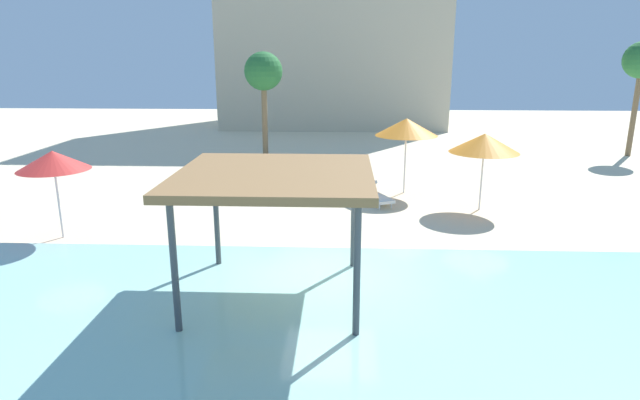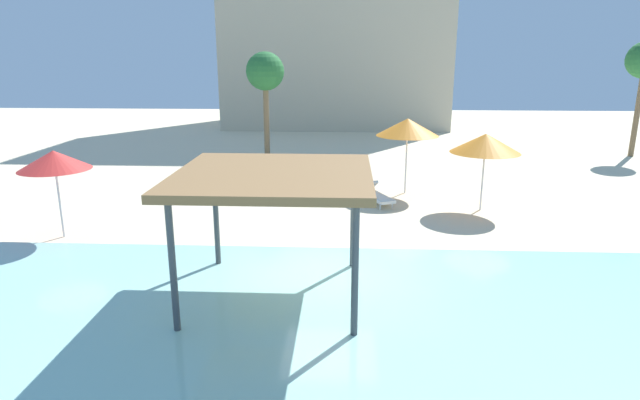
{
  "view_description": "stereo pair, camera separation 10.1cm",
  "coord_description": "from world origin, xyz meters",
  "px_view_note": "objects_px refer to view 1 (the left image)",
  "views": [
    {
      "loc": [
        0.28,
        -12.74,
        5.37
      ],
      "look_at": [
        -0.35,
        2.0,
        1.3
      ],
      "focal_mm": 30.03,
      "sensor_mm": 36.0,
      "label": 1
    },
    {
      "loc": [
        0.38,
        -12.73,
        5.37
      ],
      "look_at": [
        -0.35,
        2.0,
        1.3
      ],
      "focal_mm": 30.03,
      "sensor_mm": 36.0,
      "label": 2
    }
  ],
  "objects_px": {
    "beach_umbrella_orange_3": "(484,143)",
    "lounge_chair_0": "(374,194)",
    "shade_pavilion": "(275,180)",
    "beach_umbrella_red_2": "(53,161)",
    "palm_tree_0": "(263,73)",
    "beach_umbrella_orange_4": "(406,127)"
  },
  "relations": [
    {
      "from": "beach_umbrella_orange_3",
      "to": "lounge_chair_0",
      "type": "xyz_separation_m",
      "value": [
        -3.68,
        0.75,
        -2.05
      ]
    },
    {
      "from": "shade_pavilion",
      "to": "beach_umbrella_red_2",
      "type": "xyz_separation_m",
      "value": [
        -6.93,
        3.7,
        -0.37
      ]
    },
    {
      "from": "palm_tree_0",
      "to": "shade_pavilion",
      "type": "bearing_deg",
      "value": -81.01
    },
    {
      "from": "beach_umbrella_orange_4",
      "to": "lounge_chair_0",
      "type": "distance_m",
      "value": 3.01
    },
    {
      "from": "beach_umbrella_orange_3",
      "to": "beach_umbrella_orange_4",
      "type": "bearing_deg",
      "value": 136.84
    },
    {
      "from": "lounge_chair_0",
      "to": "palm_tree_0",
      "type": "xyz_separation_m",
      "value": [
        -5.15,
        7.83,
        4.05
      ]
    },
    {
      "from": "beach_umbrella_red_2",
      "to": "palm_tree_0",
      "type": "bearing_deg",
      "value": 69.95
    },
    {
      "from": "beach_umbrella_red_2",
      "to": "palm_tree_0",
      "type": "distance_m",
      "value": 13.06
    },
    {
      "from": "beach_umbrella_red_2",
      "to": "beach_umbrella_orange_4",
      "type": "relative_size",
      "value": 0.9
    },
    {
      "from": "beach_umbrella_red_2",
      "to": "beach_umbrella_orange_3",
      "type": "height_order",
      "value": "beach_umbrella_orange_3"
    },
    {
      "from": "beach_umbrella_orange_4",
      "to": "palm_tree_0",
      "type": "height_order",
      "value": "palm_tree_0"
    },
    {
      "from": "shade_pavilion",
      "to": "beach_umbrella_orange_3",
      "type": "distance_m",
      "value": 9.61
    },
    {
      "from": "shade_pavilion",
      "to": "palm_tree_0",
      "type": "distance_m",
      "value": 16.1
    },
    {
      "from": "beach_umbrella_red_2",
      "to": "lounge_chair_0",
      "type": "distance_m",
      "value": 10.68
    },
    {
      "from": "beach_umbrella_red_2",
      "to": "beach_umbrella_orange_4",
      "type": "bearing_deg",
      "value": 28.19
    },
    {
      "from": "shade_pavilion",
      "to": "beach_umbrella_orange_3",
      "type": "bearing_deg",
      "value": 48.85
    },
    {
      "from": "beach_umbrella_orange_3",
      "to": "palm_tree_0",
      "type": "relative_size",
      "value": 0.5
    },
    {
      "from": "beach_umbrella_orange_3",
      "to": "beach_umbrella_orange_4",
      "type": "xyz_separation_m",
      "value": [
        -2.42,
        2.27,
        0.23
      ]
    },
    {
      "from": "shade_pavilion",
      "to": "beach_umbrella_orange_3",
      "type": "height_order",
      "value": "shade_pavilion"
    },
    {
      "from": "lounge_chair_0",
      "to": "palm_tree_0",
      "type": "bearing_deg",
      "value": -170.81
    },
    {
      "from": "shade_pavilion",
      "to": "beach_umbrella_orange_3",
      "type": "relative_size",
      "value": 1.55
    },
    {
      "from": "beach_umbrella_red_2",
      "to": "beach_umbrella_orange_4",
      "type": "xyz_separation_m",
      "value": [
        10.83,
        5.81,
        0.25
      ]
    }
  ]
}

